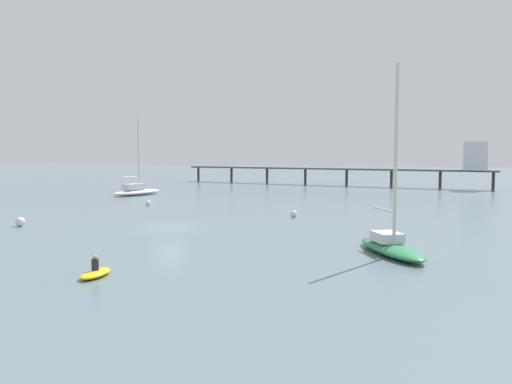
% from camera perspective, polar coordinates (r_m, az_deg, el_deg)
% --- Properties ---
extents(ground_plane, '(400.00, 400.00, 0.00)m').
position_cam_1_polar(ground_plane, '(42.64, -9.79, -4.03)').
color(ground_plane, slate).
extents(pier, '(60.49, 9.99, 8.10)m').
position_cam_1_polar(pier, '(93.99, 16.40, 3.21)').
color(pier, '#4C4C51').
rests_on(pier, ground_plane).
extents(sailboat_green, '(5.77, 7.60, 11.60)m').
position_cam_1_polar(sailboat_green, '(32.38, 14.99, -5.66)').
color(sailboat_green, '#287F4C').
rests_on(sailboat_green, ground_plane).
extents(sailboat_white, '(4.63, 9.06, 11.36)m').
position_cam_1_polar(sailboat_white, '(76.36, -13.40, 0.19)').
color(sailboat_white, white).
rests_on(sailboat_white, ground_plane).
extents(dinghy_yellow, '(1.26, 2.40, 1.14)m').
position_cam_1_polar(dinghy_yellow, '(26.95, -17.74, -8.68)').
color(dinghy_yellow, yellow).
rests_on(dinghy_yellow, ground_plane).
extents(mooring_buoy_outer, '(0.64, 0.64, 0.64)m').
position_cam_1_polar(mooring_buoy_outer, '(60.96, -12.12, -1.23)').
color(mooring_buoy_outer, silver).
rests_on(mooring_buoy_outer, ground_plane).
extents(mooring_buoy_near, '(0.81, 0.81, 0.81)m').
position_cam_1_polar(mooring_buoy_near, '(47.32, -25.16, -3.06)').
color(mooring_buoy_near, silver).
rests_on(mooring_buoy_near, ground_plane).
extents(mooring_buoy_inner, '(0.65, 0.65, 0.65)m').
position_cam_1_polar(mooring_buoy_inner, '(49.16, 4.31, -2.48)').
color(mooring_buoy_inner, silver).
rests_on(mooring_buoy_inner, ground_plane).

